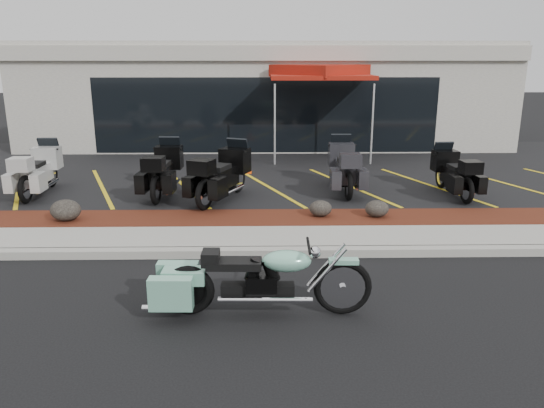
{
  "coord_description": "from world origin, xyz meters",
  "views": [
    {
      "loc": [
        -0.14,
        -8.13,
        3.52
      ],
      "look_at": [
        0.03,
        1.2,
        0.9
      ],
      "focal_mm": 35.0,
      "sensor_mm": 36.0,
      "label": 1
    }
  ],
  "objects_px": {
    "hero_cruiser": "(343,279)",
    "touring_white": "(50,163)",
    "popup_canopy": "(320,73)",
    "traffic_cone": "(245,166)"
  },
  "relations": [
    {
      "from": "hero_cruiser",
      "to": "touring_white",
      "type": "xyz_separation_m",
      "value": [
        -6.7,
        7.06,
        0.27
      ]
    },
    {
      "from": "touring_white",
      "to": "popup_canopy",
      "type": "relative_size",
      "value": 0.54
    },
    {
      "from": "traffic_cone",
      "to": "popup_canopy",
      "type": "height_order",
      "value": "popup_canopy"
    },
    {
      "from": "hero_cruiser",
      "to": "touring_white",
      "type": "relative_size",
      "value": 1.35
    },
    {
      "from": "traffic_cone",
      "to": "popup_canopy",
      "type": "xyz_separation_m",
      "value": [
        2.45,
        2.8,
        2.59
      ]
    },
    {
      "from": "hero_cruiser",
      "to": "touring_white",
      "type": "bearing_deg",
      "value": 135.02
    },
    {
      "from": "hero_cruiser",
      "to": "traffic_cone",
      "type": "relative_size",
      "value": 7.48
    },
    {
      "from": "hero_cruiser",
      "to": "popup_canopy",
      "type": "distance_m",
      "value": 11.78
    },
    {
      "from": "hero_cruiser",
      "to": "popup_canopy",
      "type": "xyz_separation_m",
      "value": [
        0.83,
        11.5,
        2.41
      ]
    },
    {
      "from": "touring_white",
      "to": "popup_canopy",
      "type": "bearing_deg",
      "value": -60.07
    }
  ]
}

